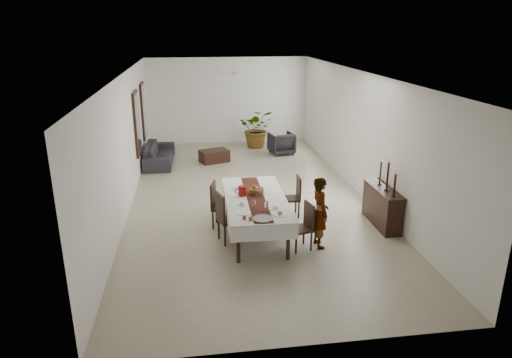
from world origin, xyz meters
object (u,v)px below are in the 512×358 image
(red_pitcher, at_px, (242,191))
(woman, at_px, (320,212))
(dining_table_top, at_px, (256,199))
(sideboard_body, at_px, (382,207))
(sofa, at_px, (159,154))

(red_pitcher, relative_size, woman, 0.15)
(dining_table_top, xyz_separation_m, red_pitcher, (-0.27, 0.17, 0.15))
(dining_table_top, height_order, sideboard_body, sideboard_body)
(dining_table_top, height_order, woman, woman)
(woman, height_order, sideboard_body, woman)
(red_pitcher, relative_size, sofa, 0.10)
(sofa, bearing_deg, sideboard_body, -135.35)
(dining_table_top, relative_size, woman, 1.76)
(sideboard_body, bearing_deg, red_pitcher, 178.13)
(dining_table_top, bearing_deg, sideboard_body, 2.41)
(red_pitcher, distance_m, sofa, 5.94)
(red_pitcher, bearing_deg, sofa, 110.82)
(dining_table_top, distance_m, sofa, 6.18)
(woman, bearing_deg, red_pitcher, 52.37)
(red_pitcher, distance_m, woman, 1.75)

